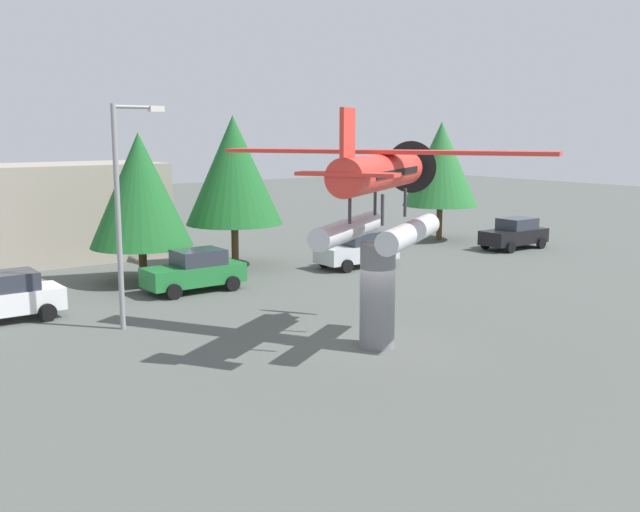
# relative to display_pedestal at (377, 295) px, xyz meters

# --- Properties ---
(ground_plane) EXTENTS (140.00, 140.00, 0.00)m
(ground_plane) POSITION_rel_display_pedestal_xyz_m (0.00, 0.00, -1.65)
(ground_plane) COLOR #515651
(display_pedestal) EXTENTS (1.10, 1.10, 3.30)m
(display_pedestal) POSITION_rel_display_pedestal_xyz_m (0.00, 0.00, 0.00)
(display_pedestal) COLOR slate
(display_pedestal) RESTS_ON ground
(floatplane_monument) EXTENTS (7.02, 9.46, 4.00)m
(floatplane_monument) POSITION_rel_display_pedestal_xyz_m (0.11, 0.07, 3.32)
(floatplane_monument) COLOR silver
(floatplane_monument) RESTS_ON display_pedestal
(car_near_white) EXTENTS (4.20, 2.02, 1.76)m
(car_near_white) POSITION_rel_display_pedestal_xyz_m (-8.67, 10.23, -0.77)
(car_near_white) COLOR white
(car_near_white) RESTS_ON ground
(car_mid_green) EXTENTS (4.20, 2.02, 1.76)m
(car_mid_green) POSITION_rel_display_pedestal_xyz_m (-0.85, 10.70, -0.77)
(car_mid_green) COLOR #237A38
(car_mid_green) RESTS_ON ground
(car_far_silver) EXTENTS (4.20, 2.02, 1.76)m
(car_far_silver) POSITION_rel_display_pedestal_xyz_m (8.27, 10.99, -0.77)
(car_far_silver) COLOR silver
(car_far_silver) RESTS_ON ground
(car_distant_black) EXTENTS (4.20, 2.02, 1.76)m
(car_distant_black) POSITION_rel_display_pedestal_xyz_m (19.11, 10.05, -0.77)
(car_distant_black) COLOR black
(car_distant_black) RESTS_ON ground
(streetlight_primary) EXTENTS (1.84, 0.28, 7.57)m
(streetlight_primary) POSITION_rel_display_pedestal_xyz_m (-5.42, 6.74, 2.77)
(streetlight_primary) COLOR gray
(streetlight_primary) RESTS_ON ground
(storefront_building) EXTENTS (15.57, 5.55, 5.00)m
(storefront_building) POSITION_rel_display_pedestal_xyz_m (-5.51, 22.00, 0.85)
(storefront_building) COLOR #9E9384
(storefront_building) RESTS_ON ground
(tree_east) EXTENTS (4.50, 4.50, 6.64)m
(tree_east) POSITION_rel_display_pedestal_xyz_m (-1.85, 13.78, 2.48)
(tree_east) COLOR brown
(tree_east) RESTS_ON ground
(tree_center_back) EXTENTS (4.77, 4.77, 7.44)m
(tree_center_back) POSITION_rel_display_pedestal_xyz_m (3.44, 14.75, 3.13)
(tree_center_back) COLOR brown
(tree_center_back) RESTS_ON ground
(tree_far_east) EXTENTS (4.59, 4.59, 7.24)m
(tree_far_east) POSITION_rel_display_pedestal_xyz_m (18.14, 15.08, 3.03)
(tree_far_east) COLOR brown
(tree_far_east) RESTS_ON ground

